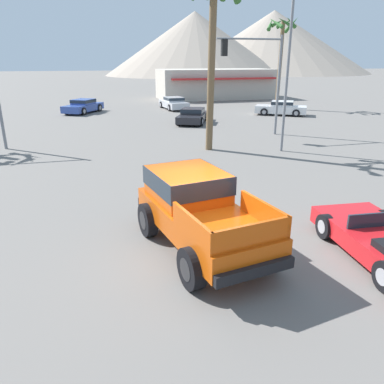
{
  "coord_description": "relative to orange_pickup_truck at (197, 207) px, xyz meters",
  "views": [
    {
      "loc": [
        -2.5,
        -8.33,
        4.58
      ],
      "look_at": [
        -0.03,
        0.79,
        1.21
      ],
      "focal_mm": 35.0,
      "sensor_mm": 36.0,
      "label": 1
    }
  ],
  "objects": [
    {
      "name": "ground_plane",
      "position": [
        0.09,
        -0.11,
        -1.06
      ],
      "size": [
        320.0,
        320.0,
        0.0
      ],
      "primitive_type": "plane",
      "color": "slate"
    },
    {
      "name": "orange_pickup_truck",
      "position": [
        0.0,
        0.0,
        0.0
      ],
      "size": [
        2.83,
        4.99,
        1.85
      ],
      "rotation": [
        0.0,
        0.0,
        0.18
      ],
      "color": "#CC4C0C",
      "rests_on": "ground_plane"
    },
    {
      "name": "parked_car_dark",
      "position": [
        5.11,
        19.11,
        -0.5
      ],
      "size": [
        3.39,
        4.54,
        1.08
      ],
      "rotation": [
        0.0,
        0.0,
        2.7
      ],
      "color": "#232328",
      "rests_on": "ground_plane"
    },
    {
      "name": "parked_car_silver",
      "position": [
        5.51,
        27.54,
        -0.47
      ],
      "size": [
        2.22,
        4.47,
        1.15
      ],
      "rotation": [
        0.0,
        0.0,
        0.1
      ],
      "color": "#B7BABF",
      "rests_on": "ground_plane"
    },
    {
      "name": "parked_car_blue",
      "position": [
        -2.91,
        27.1,
        -0.45
      ],
      "size": [
        3.76,
        4.59,
        1.19
      ],
      "rotation": [
        0.0,
        0.0,
        2.59
      ],
      "color": "#334C9E",
      "rests_on": "ground_plane"
    },
    {
      "name": "parked_car_white",
      "position": [
        13.59,
        21.2,
        -0.46
      ],
      "size": [
        4.56,
        3.73,
        1.19
      ],
      "rotation": [
        0.0,
        0.0,
        1.03
      ],
      "color": "white",
      "rests_on": "ground_plane"
    },
    {
      "name": "traffic_light_crosswalk",
      "position": [
        7.48,
        13.36,
        3.1
      ],
      "size": [
        4.19,
        0.38,
        5.94
      ],
      "rotation": [
        0.0,
        0.0,
        3.14
      ],
      "color": "slate",
      "rests_on": "ground_plane"
    },
    {
      "name": "street_lamp_post",
      "position": [
        7.19,
        9.0,
        4.13
      ],
      "size": [
        0.9,
        0.24,
        8.8
      ],
      "color": "slate",
      "rests_on": "ground_plane"
    },
    {
      "name": "palm_tree_tall",
      "position": [
        3.63,
        10.2,
        5.26
      ],
      "size": [
        3.06,
        2.82,
        8.51
      ],
      "color": "brown",
      "rests_on": "ground_plane"
    },
    {
      "name": "palm_tree_short",
      "position": [
        15.33,
        25.44,
        5.14
      ],
      "size": [
        2.97,
        2.9,
        8.29
      ],
      "color": "brown",
      "rests_on": "ground_plane"
    },
    {
      "name": "storefront_building",
      "position": [
        12.77,
        36.62,
        0.66
      ],
      "size": [
        13.75,
        6.9,
        3.43
      ],
      "color": "#BCB2A3",
      "rests_on": "ground_plane"
    },
    {
      "name": "distant_mountain_range",
      "position": [
        30.62,
        115.37,
        7.97
      ],
      "size": [
        173.04,
        69.92,
        19.94
      ],
      "color": "gray",
      "rests_on": "ground_plane"
    }
  ]
}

